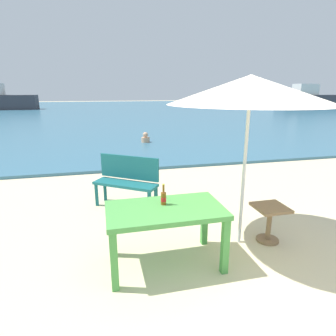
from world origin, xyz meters
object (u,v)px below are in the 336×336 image
object	(u,v)px
beer_bottle_amber	(164,197)
side_table_wood	(269,218)
picnic_table_green	(165,216)
patio_umbrella	(250,90)
bench_teal_center	(127,178)
swimmer_person	(146,138)
boat_barge	(309,100)

from	to	relation	value
beer_bottle_amber	side_table_wood	xyz separation A→B (m)	(1.57, 0.09, -0.50)
picnic_table_green	side_table_wood	world-z (taller)	picnic_table_green
patio_umbrella	bench_teal_center	distance (m)	2.73
swimmer_person	patio_umbrella	bearing A→B (deg)	-89.30
picnic_table_green	bench_teal_center	bearing A→B (deg)	97.95
side_table_wood	swimmer_person	xyz separation A→B (m)	(-0.52, 7.96, -0.11)
picnic_table_green	beer_bottle_amber	world-z (taller)	beer_bottle_amber
swimmer_person	boat_barge	size ratio (longest dim) A/B	0.05
patio_umbrella	beer_bottle_amber	bearing A→B (deg)	-172.33
beer_bottle_amber	swimmer_person	distance (m)	8.14
swimmer_person	boat_barge	bearing A→B (deg)	38.36
beer_bottle_amber	boat_barge	size ratio (longest dim) A/B	0.03
beer_bottle_amber	side_table_wood	distance (m)	1.65
bench_teal_center	boat_barge	distance (m)	32.90
patio_umbrella	bench_teal_center	xyz separation A→B (m)	(-1.42, 1.71, -1.58)
patio_umbrella	side_table_wood	xyz separation A→B (m)	(0.42, -0.06, -1.76)
side_table_wood	patio_umbrella	bearing A→B (deg)	171.34
swimmer_person	side_table_wood	bearing A→B (deg)	-86.29
picnic_table_green	swimmer_person	size ratio (longest dim) A/B	3.41
bench_teal_center	boat_barge	size ratio (longest dim) A/B	0.16
beer_bottle_amber	bench_teal_center	size ratio (longest dim) A/B	0.22
patio_umbrella	boat_barge	distance (m)	33.20
beer_bottle_amber	swimmer_person	xyz separation A→B (m)	(1.05, 8.05, -0.61)
bench_teal_center	swimmer_person	world-z (taller)	bench_teal_center
swimmer_person	boat_barge	world-z (taller)	boat_barge
patio_umbrella	swimmer_person	size ratio (longest dim) A/B	5.61
picnic_table_green	boat_barge	bearing A→B (deg)	48.04
picnic_table_green	beer_bottle_amber	xyz separation A→B (m)	(0.00, 0.10, 0.20)
side_table_wood	boat_barge	xyz separation A→B (m)	(21.25, 25.19, 0.72)
beer_bottle_amber	swimmer_person	bearing A→B (deg)	82.56
patio_umbrella	boat_barge	world-z (taller)	boat_barge
bench_teal_center	swimmer_person	distance (m)	6.34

